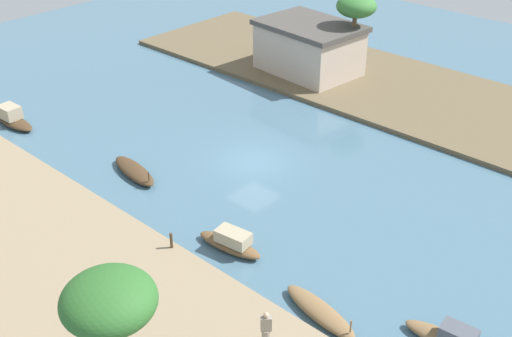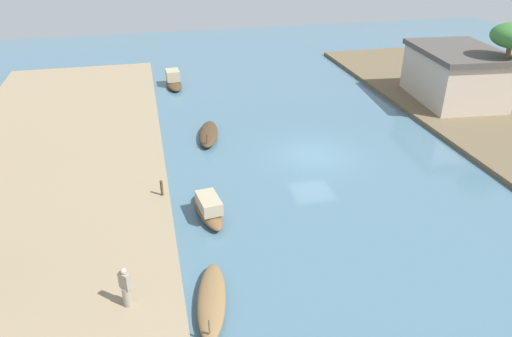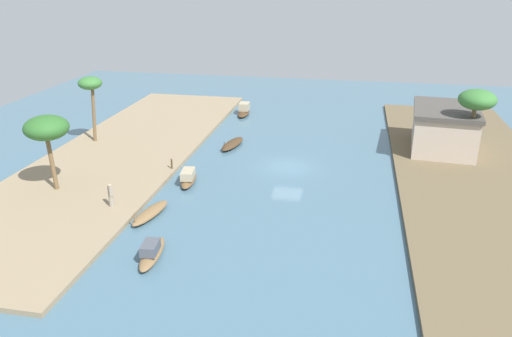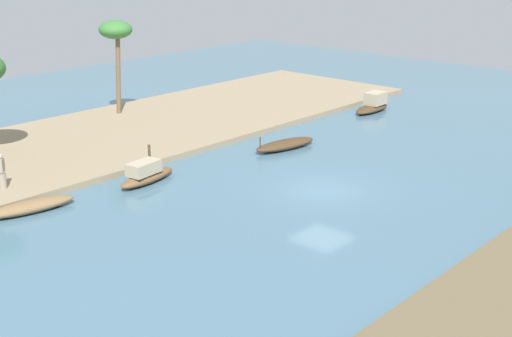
% 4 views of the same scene
% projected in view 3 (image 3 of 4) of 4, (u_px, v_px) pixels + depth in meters
% --- Properties ---
extents(river_water, '(73.95, 73.95, 0.00)m').
position_uv_depth(river_water, '(288.00, 167.00, 42.37)').
color(river_water, '#476B7F').
rests_on(river_water, ground).
extents(riverbank_left, '(43.98, 12.34, 0.32)m').
position_uv_depth(riverbank_left, '(122.00, 153.00, 44.99)').
color(riverbank_left, '#937F60').
rests_on(riverbank_left, ground).
extents(riverbank_right, '(43.98, 12.34, 0.32)m').
position_uv_depth(riverbank_right, '(476.00, 178.00, 39.63)').
color(riverbank_right, brown).
rests_on(riverbank_right, ground).
extents(sampan_downstream_large, '(3.65, 1.48, 1.13)m').
position_uv_depth(sampan_downstream_large, '(188.00, 178.00, 38.93)').
color(sampan_downstream_large, brown).
rests_on(sampan_downstream_large, river_water).
extents(sampan_foreground, '(3.72, 1.34, 1.32)m').
position_uv_depth(sampan_foreground, '(244.00, 110.00, 57.41)').
color(sampan_foreground, '#47331E').
rests_on(sampan_foreground, river_water).
extents(sampan_with_tall_canopy, '(4.16, 1.76, 1.08)m').
position_uv_depth(sampan_with_tall_canopy, '(150.00, 213.00, 33.71)').
color(sampan_with_tall_canopy, brown).
rests_on(sampan_with_tall_canopy, river_water).
extents(sampan_open_hull, '(4.26, 1.92, 1.02)m').
position_uv_depth(sampan_open_hull, '(233.00, 144.00, 47.06)').
color(sampan_open_hull, '#47331E').
rests_on(sampan_open_hull, river_water).
extents(sampan_with_red_awning, '(3.91, 1.38, 1.09)m').
position_uv_depth(sampan_with_red_awning, '(152.00, 252.00, 28.77)').
color(sampan_with_red_awning, brown).
rests_on(sampan_with_red_awning, river_water).
extents(person_on_near_bank, '(0.49, 0.49, 1.66)m').
position_uv_depth(person_on_near_bank, '(111.00, 196.00, 34.31)').
color(person_on_near_bank, gray).
rests_on(person_on_near_bank, riverbank_left).
extents(mooring_post, '(0.14, 0.14, 0.83)m').
position_uv_depth(mooring_post, '(172.00, 164.00, 40.96)').
color(mooring_post, '#4C3823').
rests_on(mooring_post, riverbank_left).
extents(palm_tree_left_near, '(2.16, 2.16, 6.15)m').
position_uv_depth(palm_tree_left_near, '(90.00, 86.00, 45.78)').
color(palm_tree_left_near, brown).
rests_on(palm_tree_left_near, riverbank_left).
extents(palm_tree_left_far, '(3.16, 3.16, 5.60)m').
position_uv_depth(palm_tree_left_far, '(46.00, 129.00, 35.60)').
color(palm_tree_left_far, brown).
rests_on(palm_tree_left_far, riverbank_left).
extents(palm_tree_right_tall, '(3.01, 3.01, 6.20)m').
position_uv_depth(palm_tree_right_tall, '(477.00, 101.00, 40.71)').
color(palm_tree_right_tall, brown).
rests_on(palm_tree_right_tall, riverbank_right).
extents(riverside_building, '(8.16, 6.24, 3.87)m').
position_uv_depth(riverside_building, '(444.00, 128.00, 44.90)').
color(riverside_building, '#C6B29E').
rests_on(riverside_building, riverbank_right).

